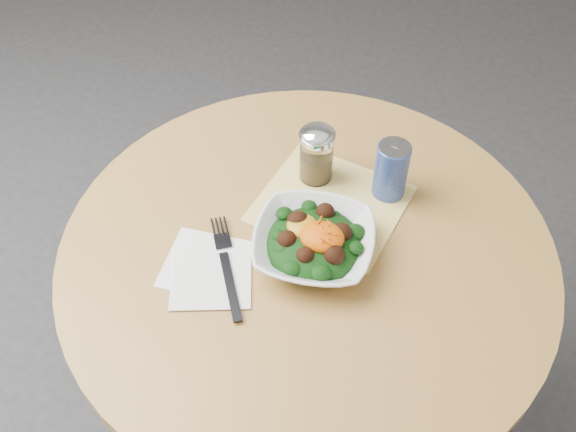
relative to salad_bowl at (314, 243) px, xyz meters
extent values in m
plane|color=#2E2E31|center=(-0.01, 0.02, -0.78)|extent=(6.00, 6.00, 0.00)
cylinder|color=black|center=(-0.01, 0.02, -0.76)|extent=(0.52, 0.52, 0.03)
cylinder|color=black|center=(-0.01, 0.02, -0.42)|extent=(0.10, 0.10, 0.71)
cylinder|color=#C28846|center=(-0.01, 0.02, -0.05)|extent=(0.90, 0.90, 0.04)
cube|color=yellow|center=(0.01, 0.12, -0.03)|extent=(0.31, 0.30, 0.00)
cube|color=white|center=(-0.18, -0.07, -0.03)|extent=(0.14, 0.14, 0.00)
cube|color=white|center=(-0.16, -0.09, -0.03)|extent=(0.17, 0.17, 0.00)
imported|color=white|center=(0.00, 0.00, 0.00)|extent=(0.22, 0.22, 0.05)
ellipsoid|color=black|center=(0.00, 0.00, -0.01)|extent=(0.17, 0.17, 0.06)
ellipsoid|color=#BF8513|center=(-0.02, 0.01, 0.02)|extent=(0.06, 0.06, 0.02)
ellipsoid|color=#F66805|center=(0.01, 0.00, 0.03)|extent=(0.08, 0.07, 0.04)
cube|color=black|center=(-0.12, -0.11, -0.02)|extent=(0.08, 0.14, 0.00)
cube|color=black|center=(-0.17, 0.00, -0.02)|extent=(0.06, 0.08, 0.00)
cylinder|color=silver|center=(-0.04, 0.19, 0.02)|extent=(0.07, 0.07, 0.10)
cylinder|color=olive|center=(-0.04, 0.19, 0.00)|extent=(0.06, 0.06, 0.06)
cylinder|color=white|center=(-0.04, 0.19, 0.08)|extent=(0.07, 0.07, 0.01)
ellipsoid|color=white|center=(-0.04, 0.19, 0.08)|extent=(0.07, 0.07, 0.03)
cylinder|color=#0D2497|center=(0.11, 0.18, 0.03)|extent=(0.06, 0.06, 0.12)
cylinder|color=silver|center=(0.11, 0.18, 0.09)|extent=(0.06, 0.06, 0.00)
cube|color=silver|center=(0.11, 0.19, 0.09)|extent=(0.01, 0.02, 0.00)
camera|label=1|loc=(0.12, -0.70, 0.88)|focal=40.00mm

